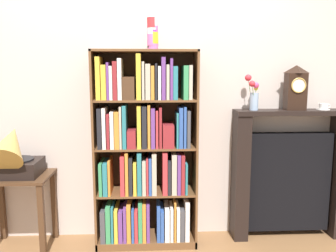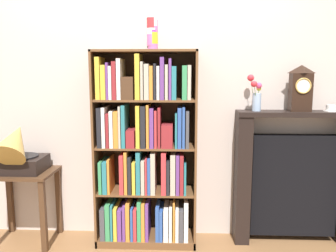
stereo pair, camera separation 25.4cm
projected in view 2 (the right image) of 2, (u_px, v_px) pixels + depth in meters
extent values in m
cube|color=brown|center=(146.00, 246.00, 2.90)|extent=(7.70, 6.40, 0.02)
cube|color=beige|center=(160.00, 90.00, 2.96)|extent=(4.70, 0.08, 2.60)
cube|color=brown|center=(98.00, 149.00, 2.86)|extent=(0.02, 0.32, 1.62)
cube|color=brown|center=(195.00, 150.00, 2.83)|extent=(0.02, 0.32, 1.62)
cube|color=#4C311C|center=(148.00, 146.00, 3.00)|extent=(0.84, 0.01, 1.62)
cube|color=brown|center=(145.00, 51.00, 2.72)|extent=(0.84, 0.32, 0.02)
cube|color=brown|center=(147.00, 237.00, 2.97)|extent=(0.84, 0.32, 0.06)
cube|color=#424247|center=(105.00, 220.00, 2.93)|extent=(0.04, 0.25, 0.27)
cube|color=#388E56|center=(110.00, 218.00, 2.93)|extent=(0.04, 0.25, 0.31)
cube|color=teal|center=(114.00, 218.00, 2.94)|extent=(0.02, 0.27, 0.30)
cube|color=gold|center=(118.00, 219.00, 2.93)|extent=(0.03, 0.26, 0.28)
cube|color=#663884|center=(122.00, 221.00, 2.92)|extent=(0.03, 0.24, 0.26)
cube|color=#663884|center=(126.00, 219.00, 2.92)|extent=(0.02, 0.25, 0.29)
cube|color=orange|center=(130.00, 217.00, 2.92)|extent=(0.03, 0.26, 0.32)
cube|color=#2D519E|center=(133.00, 221.00, 2.91)|extent=(0.02, 0.22, 0.28)
cube|color=#C63338|center=(137.00, 220.00, 2.93)|extent=(0.03, 0.27, 0.27)
cube|color=#388E56|center=(141.00, 217.00, 2.91)|extent=(0.03, 0.25, 0.33)
cube|color=orange|center=(144.00, 218.00, 2.90)|extent=(0.03, 0.23, 0.32)
cube|color=#663884|center=(148.00, 217.00, 2.92)|extent=(0.03, 0.27, 0.32)
cube|color=#2D519E|center=(158.00, 219.00, 2.91)|extent=(0.03, 0.25, 0.29)
cube|color=#2D519E|center=(162.00, 221.00, 2.92)|extent=(0.03, 0.26, 0.26)
cube|color=white|center=(166.00, 220.00, 2.91)|extent=(0.04, 0.25, 0.27)
cube|color=white|center=(171.00, 221.00, 2.89)|extent=(0.02, 0.21, 0.28)
cube|color=orange|center=(174.00, 218.00, 2.89)|extent=(0.02, 0.22, 0.33)
cube|color=white|center=(177.00, 221.00, 2.90)|extent=(0.03, 0.25, 0.28)
cube|color=#424247|center=(181.00, 221.00, 2.92)|extent=(0.04, 0.27, 0.27)
cube|color=white|center=(186.00, 219.00, 2.88)|extent=(0.03, 0.22, 0.33)
cube|color=brown|center=(147.00, 190.00, 2.90)|extent=(0.80, 0.30, 0.02)
cube|color=#388E56|center=(103.00, 175.00, 2.87)|extent=(0.03, 0.24, 0.27)
cube|color=teal|center=(107.00, 175.00, 2.86)|extent=(0.04, 0.23, 0.27)
cube|color=orange|center=(111.00, 174.00, 2.85)|extent=(0.02, 0.23, 0.29)
cube|color=#C63338|center=(123.00, 172.00, 2.85)|extent=(0.03, 0.22, 0.32)
cube|color=orange|center=(128.00, 170.00, 2.87)|extent=(0.02, 0.27, 0.35)
cube|color=black|center=(131.00, 173.00, 2.86)|extent=(0.03, 0.25, 0.31)
cube|color=gold|center=(136.00, 175.00, 2.87)|extent=(0.03, 0.27, 0.27)
cube|color=teal|center=(140.00, 170.00, 2.86)|extent=(0.03, 0.26, 0.35)
cube|color=#B2A893|center=(144.00, 175.00, 2.84)|extent=(0.03, 0.22, 0.28)
cube|color=#C63338|center=(147.00, 173.00, 2.85)|extent=(0.02, 0.25, 0.30)
cube|color=#2D519E|center=(150.00, 173.00, 2.85)|extent=(0.02, 0.25, 0.30)
cube|color=#B2A893|center=(154.00, 172.00, 2.83)|extent=(0.04, 0.21, 0.34)
cube|color=#C63338|center=(164.00, 170.00, 2.85)|extent=(0.04, 0.26, 0.35)
cube|color=black|center=(168.00, 175.00, 2.85)|extent=(0.02, 0.25, 0.28)
cube|color=#B2A893|center=(173.00, 172.00, 2.83)|extent=(0.04, 0.22, 0.33)
cube|color=#663884|center=(178.00, 172.00, 2.85)|extent=(0.03, 0.27, 0.33)
cube|color=maroon|center=(182.00, 172.00, 2.83)|extent=(0.03, 0.23, 0.33)
cube|color=teal|center=(185.00, 176.00, 2.83)|extent=(0.02, 0.23, 0.26)
cube|color=brown|center=(146.00, 146.00, 2.84)|extent=(0.80, 0.30, 0.02)
cube|color=black|center=(102.00, 126.00, 2.80)|extent=(0.03, 0.23, 0.32)
cube|color=white|center=(107.00, 126.00, 2.81)|extent=(0.03, 0.26, 0.32)
cube|color=maroon|center=(110.00, 129.00, 2.79)|extent=(0.02, 0.21, 0.28)
cube|color=white|center=(113.00, 128.00, 2.79)|extent=(0.03, 0.22, 0.29)
cube|color=orange|center=(118.00, 128.00, 2.80)|extent=(0.04, 0.24, 0.29)
cube|color=#B2A893|center=(122.00, 126.00, 2.79)|extent=(0.02, 0.24, 0.33)
cube|color=teal|center=(126.00, 125.00, 2.81)|extent=(0.03, 0.27, 0.34)
cube|color=maroon|center=(132.00, 137.00, 2.81)|extent=(0.07, 0.24, 0.14)
cube|color=gold|center=(139.00, 126.00, 2.77)|extent=(0.03, 0.21, 0.34)
cube|color=black|center=(144.00, 125.00, 2.80)|extent=(0.04, 0.26, 0.33)
cube|color=orange|center=(149.00, 125.00, 2.79)|extent=(0.02, 0.26, 0.34)
cube|color=#663884|center=(153.00, 126.00, 2.80)|extent=(0.03, 0.28, 0.32)
cube|color=#C63338|center=(157.00, 128.00, 2.79)|extent=(0.02, 0.25, 0.30)
cube|color=maroon|center=(160.00, 127.00, 2.77)|extent=(0.02, 0.23, 0.32)
cube|color=maroon|center=(168.00, 135.00, 2.79)|extent=(0.09, 0.23, 0.19)
cube|color=teal|center=(176.00, 129.00, 2.78)|extent=(0.02, 0.23, 0.28)
cube|color=#2D519E|center=(180.00, 127.00, 2.77)|extent=(0.03, 0.23, 0.32)
cube|color=#2D519E|center=(184.00, 126.00, 2.78)|extent=(0.02, 0.26, 0.33)
cube|color=#424247|center=(187.00, 128.00, 2.78)|extent=(0.03, 0.25, 0.30)
cube|color=brown|center=(146.00, 100.00, 2.78)|extent=(0.80, 0.30, 0.02)
cube|color=gold|center=(100.00, 78.00, 2.73)|extent=(0.03, 0.21, 0.33)
cube|color=gold|center=(106.00, 82.00, 2.74)|extent=(0.04, 0.23, 0.27)
cube|color=#663884|center=(109.00, 81.00, 2.73)|extent=(0.02, 0.22, 0.29)
cube|color=white|center=(113.00, 83.00, 2.76)|extent=(0.02, 0.27, 0.26)
cube|color=maroon|center=(117.00, 80.00, 2.75)|extent=(0.03, 0.26, 0.30)
cube|color=white|center=(121.00, 79.00, 2.75)|extent=(0.03, 0.26, 0.32)
cube|color=#472D1C|center=(129.00, 88.00, 2.73)|extent=(0.09, 0.21, 0.18)
cube|color=gold|center=(139.00, 77.00, 2.74)|extent=(0.04, 0.26, 0.35)
cube|color=#B2A893|center=(143.00, 81.00, 2.72)|extent=(0.02, 0.21, 0.29)
cube|color=#B2A893|center=(148.00, 82.00, 2.73)|extent=(0.04, 0.24, 0.28)
cube|color=orange|center=(152.00, 83.00, 2.72)|extent=(0.03, 0.22, 0.26)
cube|color=black|center=(156.00, 81.00, 2.74)|extent=(0.02, 0.27, 0.28)
cube|color=white|center=(159.00, 83.00, 2.71)|extent=(0.02, 0.21, 0.26)
cube|color=#663884|center=(163.00, 79.00, 2.71)|extent=(0.03, 0.22, 0.33)
cube|color=#B2A893|center=(167.00, 82.00, 2.74)|extent=(0.02, 0.28, 0.27)
cube|color=#663884|center=(171.00, 79.00, 2.73)|extent=(0.02, 0.26, 0.32)
cube|color=teal|center=(174.00, 83.00, 2.71)|extent=(0.04, 0.22, 0.26)
cube|color=#388E56|center=(184.00, 82.00, 2.73)|extent=(0.04, 0.26, 0.26)
cube|color=#B2A893|center=(189.00, 82.00, 2.73)|extent=(0.03, 0.26, 0.27)
cylinder|color=pink|center=(153.00, 44.00, 2.68)|extent=(0.08, 0.08, 0.09)
cylinder|color=black|center=(152.00, 42.00, 2.68)|extent=(0.08, 0.08, 0.09)
cylinder|color=pink|center=(152.00, 40.00, 2.68)|extent=(0.08, 0.08, 0.09)
cylinder|color=yellow|center=(153.00, 38.00, 2.68)|extent=(0.08, 0.08, 0.09)
cylinder|color=purple|center=(152.00, 36.00, 2.67)|extent=(0.08, 0.08, 0.09)
cylinder|color=white|center=(152.00, 34.00, 2.67)|extent=(0.08, 0.08, 0.09)
cylinder|color=pink|center=(153.00, 32.00, 2.67)|extent=(0.08, 0.08, 0.09)
cylinder|color=pink|center=(152.00, 30.00, 2.67)|extent=(0.08, 0.08, 0.09)
cylinder|color=pink|center=(152.00, 28.00, 2.66)|extent=(0.08, 0.08, 0.09)
cylinder|color=pink|center=(152.00, 26.00, 2.66)|extent=(0.08, 0.08, 0.09)
cylinder|color=red|center=(152.00, 24.00, 2.66)|extent=(0.08, 0.08, 0.09)
cylinder|color=white|center=(152.00, 22.00, 2.66)|extent=(0.08, 0.08, 0.09)
cube|color=#472D1C|center=(23.00, 173.00, 2.87)|extent=(0.51, 0.41, 0.02)
cube|color=#472D1C|center=(43.00, 217.00, 2.74)|extent=(0.04, 0.04, 0.60)
cube|color=#472D1C|center=(10.00, 200.00, 3.10)|extent=(0.04, 0.04, 0.60)
cube|color=#472D1C|center=(59.00, 201.00, 3.08)|extent=(0.04, 0.04, 0.60)
cube|color=black|center=(23.00, 164.00, 2.86)|extent=(0.36, 0.30, 0.13)
cylinder|color=black|center=(22.00, 156.00, 2.85)|extent=(0.26, 0.26, 0.01)
cylinder|color=#B79347|center=(20.00, 155.00, 2.80)|extent=(0.03, 0.03, 0.06)
cone|color=#B79347|center=(14.00, 141.00, 2.72)|extent=(0.26, 0.40, 0.40)
cube|color=black|center=(298.00, 114.00, 2.80)|extent=(1.00, 0.22, 0.04)
cube|color=black|center=(242.00, 179.00, 2.90)|extent=(0.12, 0.20, 1.09)
cube|color=black|center=(293.00, 185.00, 2.93)|extent=(0.72, 0.11, 0.87)
cube|color=black|center=(300.00, 92.00, 2.77)|extent=(0.16, 0.11, 0.31)
pyramid|color=black|center=(302.00, 69.00, 2.74)|extent=(0.16, 0.11, 0.07)
cylinder|color=silver|center=(303.00, 86.00, 2.70)|extent=(0.11, 0.01, 0.11)
torus|color=#B79347|center=(303.00, 86.00, 2.70)|extent=(0.13, 0.01, 0.13)
cylinder|color=#99B2D1|center=(257.00, 102.00, 2.80)|extent=(0.07, 0.07, 0.15)
cylinder|color=#4C753D|center=(253.00, 94.00, 2.80)|extent=(0.04, 0.02, 0.26)
sphere|color=red|center=(251.00, 78.00, 2.78)|extent=(0.05, 0.05, 0.05)
cylinder|color=#4C753D|center=(258.00, 99.00, 2.80)|extent=(0.01, 0.04, 0.17)
sphere|color=yellow|center=(259.00, 89.00, 2.80)|extent=(0.04, 0.04, 0.04)
cylinder|color=#4C753D|center=(258.00, 97.00, 2.80)|extent=(0.01, 0.00, 0.19)
sphere|color=#EA4275|center=(259.00, 86.00, 2.78)|extent=(0.05, 0.05, 0.05)
cylinder|color=#4C753D|center=(256.00, 97.00, 2.76)|extent=(0.05, 0.06, 0.21)
sphere|color=red|center=(254.00, 84.00, 2.72)|extent=(0.05, 0.05, 0.05)
cylinder|color=white|center=(330.00, 111.00, 2.78)|extent=(0.11, 0.11, 0.01)
cylinder|color=white|center=(331.00, 108.00, 2.78)|extent=(0.07, 0.07, 0.05)
torus|color=white|center=(336.00, 107.00, 2.78)|extent=(0.04, 0.01, 0.04)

